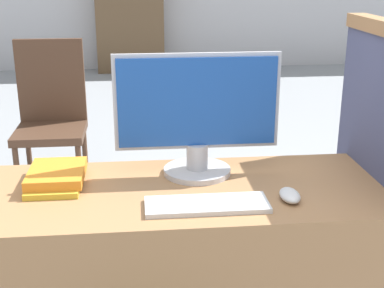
# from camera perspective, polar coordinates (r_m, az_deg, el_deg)

# --- Properties ---
(desk) EXTENTS (1.38, 0.58, 0.73)m
(desk) POSITION_cam_1_polar(r_m,az_deg,el_deg) (1.99, -1.13, -14.48)
(desk) COLOR #9E7047
(desk) RESTS_ON ground_plane
(carrel_divider) EXTENTS (0.07, 0.68, 1.27)m
(carrel_divider) POSITION_cam_1_polar(r_m,az_deg,el_deg) (2.07, 18.94, -5.33)
(carrel_divider) COLOR #474C70
(carrel_divider) RESTS_ON ground_plane
(monitor) EXTENTS (0.58, 0.24, 0.44)m
(monitor) POSITION_cam_1_polar(r_m,az_deg,el_deg) (1.88, 0.56, 3.12)
(monitor) COLOR #B7B7BC
(monitor) RESTS_ON desk
(keyboard) EXTENTS (0.39, 0.14, 0.02)m
(keyboard) POSITION_cam_1_polar(r_m,az_deg,el_deg) (1.68, 1.60, -6.49)
(keyboard) COLOR silver
(keyboard) RESTS_ON desk
(mouse) EXTENTS (0.06, 0.11, 0.04)m
(mouse) POSITION_cam_1_polar(r_m,az_deg,el_deg) (1.75, 10.39, -5.40)
(mouse) COLOR silver
(mouse) RESTS_ON desk
(book_stack) EXTENTS (0.19, 0.27, 0.05)m
(book_stack) POSITION_cam_1_polar(r_m,az_deg,el_deg) (1.90, -14.26, -3.40)
(book_stack) COLOR gold
(book_stack) RESTS_ON desk
(far_chair) EXTENTS (0.44, 0.44, 0.99)m
(far_chair) POSITION_cam_1_polar(r_m,az_deg,el_deg) (3.62, -14.81, 3.35)
(far_chair) COLOR #4C3323
(far_chair) RESTS_ON ground_plane
(bookshelf_far) EXTENTS (0.92, 0.32, 1.76)m
(bookshelf_far) POSITION_cam_1_polar(r_m,az_deg,el_deg) (7.55, -6.69, 14.30)
(bookshelf_far) COLOR brown
(bookshelf_far) RESTS_ON ground_plane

